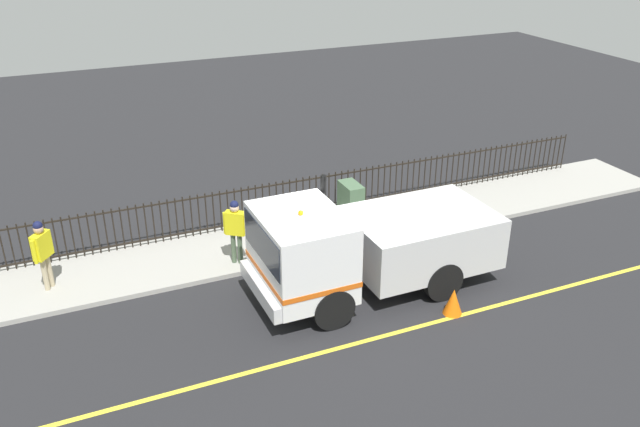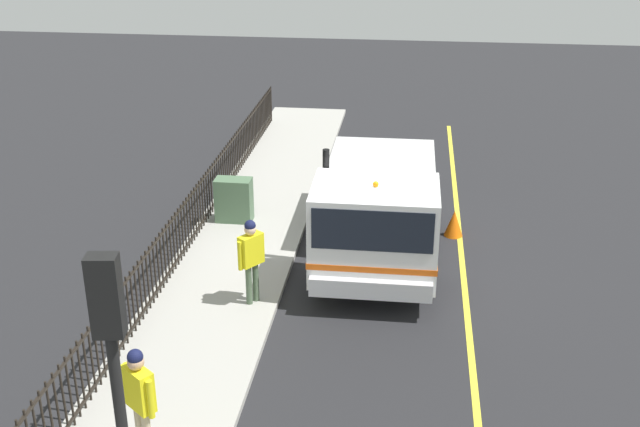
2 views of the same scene
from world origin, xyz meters
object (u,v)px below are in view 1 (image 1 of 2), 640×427
(work_truck, at_px, (359,244))
(utility_cabinet, at_px, (351,201))
(traffic_cone, at_px, (453,302))
(pedestrian_distant, at_px, (42,248))
(worker_standing, at_px, (235,225))

(work_truck, distance_m, utility_cabinet, 3.83)
(work_truck, xyz_separation_m, utility_cabinet, (3.47, -1.50, -0.61))
(utility_cabinet, distance_m, traffic_cone, 5.19)
(work_truck, bearing_deg, pedestrian_distant, 66.56)
(pedestrian_distant, xyz_separation_m, traffic_cone, (-4.56, -8.26, -0.88))
(work_truck, bearing_deg, worker_standing, 45.02)
(work_truck, relative_size, worker_standing, 3.43)
(worker_standing, height_order, pedestrian_distant, pedestrian_distant)
(pedestrian_distant, relative_size, utility_cabinet, 1.66)
(pedestrian_distant, bearing_deg, work_truck, -74.98)
(worker_standing, xyz_separation_m, utility_cabinet, (1.23, -3.77, -0.52))
(work_truck, relative_size, pedestrian_distant, 3.37)
(work_truck, distance_m, pedestrian_distant, 7.30)
(traffic_cone, bearing_deg, pedestrian_distant, 61.09)
(worker_standing, bearing_deg, pedestrian_distant, -151.47)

